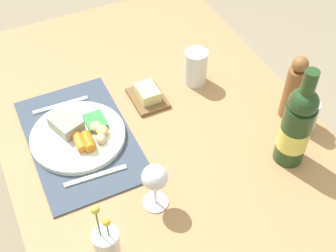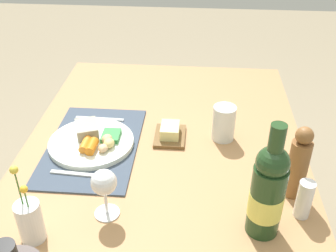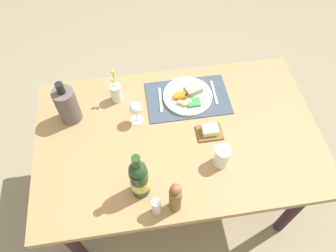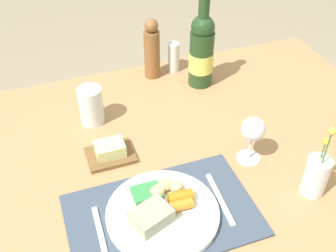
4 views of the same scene
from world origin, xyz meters
name	(u,v)px [view 2 (image 2 of 4)]	position (x,y,z in m)	size (l,w,h in m)	color
dining_table	(160,189)	(0.00, 0.00, 0.64)	(1.45, 0.90, 0.73)	#AC7D50
placemat	(93,145)	(-0.09, -0.22, 0.73)	(0.45, 0.28, 0.01)	#3C4859
dinner_plate	(92,141)	(-0.09, -0.23, 0.75)	(0.27, 0.27, 0.05)	white
fork	(100,119)	(-0.24, -0.24, 0.74)	(0.01, 0.17, 0.01)	silver
knife	(79,174)	(0.06, -0.23, 0.74)	(0.01, 0.17, 0.01)	silver
salt_shaker	(304,199)	(0.16, 0.38, 0.78)	(0.04, 0.04, 0.11)	white
wine_glass	(104,184)	(0.20, -0.12, 0.83)	(0.07, 0.07, 0.14)	white
pepper_mill	(298,164)	(0.08, 0.37, 0.83)	(0.05, 0.05, 0.22)	brown
butter_dish	(170,133)	(-0.16, 0.02, 0.75)	(0.13, 0.10, 0.05)	brown
water_tumbler	(224,125)	(-0.17, 0.19, 0.78)	(0.07, 0.07, 0.12)	silver
wine_bottle	(268,191)	(0.22, 0.27, 0.85)	(0.08, 0.08, 0.31)	#22401F
flower_vase	(30,220)	(0.29, -0.28, 0.79)	(0.06, 0.06, 0.22)	silver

